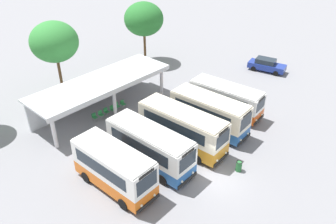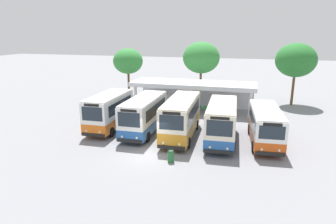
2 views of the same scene
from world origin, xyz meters
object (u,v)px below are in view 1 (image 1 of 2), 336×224
parked_car_flank (267,65)px  waiting_chair_fifth_seat (117,106)px  waiting_chair_second_from_end (101,114)px  waiting_chair_fourth_seat (112,109)px  city_bus_fifth_blue (226,98)px  waiting_chair_middle_seat (106,111)px  city_bus_middle_cream (182,127)px  litter_bin_apron (239,166)px  city_bus_second_in_row (150,146)px  waiting_chair_end_by_column (94,117)px  city_bus_nearest_orange (114,167)px  waiting_chair_far_end_seat (123,103)px  city_bus_fourth_amber (209,113)px

parked_car_flank → waiting_chair_fifth_seat: bearing=161.1°
waiting_chair_second_from_end → waiting_chair_fourth_seat: (1.42, -0.05, 0.00)m
city_bus_fifth_blue → waiting_chair_fourth_seat: (-7.76, 8.28, -1.14)m
waiting_chair_fifth_seat → waiting_chair_middle_seat: bearing=-178.3°
parked_car_flank → city_bus_middle_cream: bearing=-173.2°
city_bus_middle_cream → litter_bin_apron: (0.53, -5.45, -1.46)m
city_bus_fifth_blue → parked_car_flank: 12.16m
city_bus_fifth_blue → waiting_chair_fourth_seat: 11.41m
waiting_chair_middle_seat → waiting_chair_fifth_seat: (1.42, 0.04, 0.00)m
waiting_chair_second_from_end → city_bus_second_in_row: bearing=-100.7°
city_bus_middle_cream → waiting_chair_second_from_end: (-2.00, 8.74, -1.40)m
waiting_chair_fifth_seat → litter_bin_apron: bearing=-88.4°
parked_car_flank → waiting_chair_end_by_column: 22.82m
city_bus_nearest_orange → waiting_chair_far_end_seat: bearing=46.3°
city_bus_middle_cream → waiting_chair_middle_seat: 8.99m
city_bus_fifth_blue → litter_bin_apron: 8.94m
parked_car_flank → waiting_chair_far_end_seat: size_ratio=5.59×
city_bus_second_in_row → city_bus_middle_cream: 3.60m
city_bus_fourth_amber → parked_car_flank: size_ratio=1.57×
city_bus_second_in_row → city_bus_fourth_amber: bearing=-4.0°
waiting_chair_fourth_seat → waiting_chair_far_end_seat: 1.42m
waiting_chair_second_from_end → waiting_chair_end_by_column: bearing=174.2°
waiting_chair_end_by_column → city_bus_middle_cream: bearing=-72.9°
waiting_chair_fifth_seat → waiting_chair_end_by_column: bearing=-179.6°
waiting_chair_fourth_seat → litter_bin_apron: 14.18m
city_bus_second_in_row → litter_bin_apron: 7.20m
city_bus_middle_cream → waiting_chair_second_from_end: size_ratio=9.52×
city_bus_second_in_row → waiting_chair_end_by_column: (0.88, 8.53, -1.31)m
parked_car_flank → waiting_chair_fourth_seat: (-19.74, 6.39, -0.31)m
city_bus_fourth_amber → waiting_chair_second_from_end: size_ratio=8.79×
city_bus_middle_cream → city_bus_fifth_blue: (7.18, 0.40, -0.25)m
city_bus_fourth_amber → waiting_chair_second_from_end: bearing=122.0°
waiting_chair_second_from_end → waiting_chair_far_end_seat: (2.83, -0.01, 0.00)m
waiting_chair_end_by_column → waiting_chair_far_end_seat: (3.54, -0.08, 0.00)m
parked_car_flank → city_bus_fifth_blue: bearing=-171.0°
waiting_chair_second_from_end → waiting_chair_fourth_seat: 1.42m
city_bus_fifth_blue → city_bus_nearest_orange: bearing=-179.7°
waiting_chair_end_by_column → parked_car_flank: bearing=-16.6°
city_bus_second_in_row → waiting_chair_far_end_seat: 9.63m
waiting_chair_second_from_end → city_bus_middle_cream: bearing=-77.1°
waiting_chair_end_by_column → litter_bin_apron: (3.24, -14.26, -0.07)m
city_bus_middle_cream → city_bus_fourth_amber: bearing=-3.5°
city_bus_second_in_row → city_bus_nearest_orange: bearing=179.1°
waiting_chair_fifth_seat → waiting_chair_fourth_seat: bearing=-168.5°
city_bus_nearest_orange → waiting_chair_end_by_column: bearing=62.2°
parked_car_flank → litter_bin_apron: (-18.63, -7.75, -0.37)m
waiting_chair_second_from_end → waiting_chair_far_end_seat: same height
city_bus_nearest_orange → parked_car_flank: size_ratio=1.42×
city_bus_nearest_orange → parked_car_flank: bearing=4.3°
city_bus_fifth_blue → waiting_chair_far_end_seat: size_ratio=8.77×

